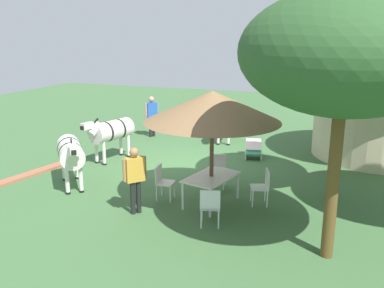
{
  "coord_description": "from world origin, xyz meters",
  "views": [
    {
      "loc": [
        11.99,
        4.85,
        4.16
      ],
      "look_at": [
        0.96,
        0.64,
        1.0
      ],
      "focal_mm": 38.74,
      "sensor_mm": 36.0,
      "label": 1
    }
  ],
  "objects_px": {
    "standing_watcher": "(152,113)",
    "guest_beside_umbrella": "(135,174)",
    "shade_umbrella": "(212,106)",
    "patio_chair_west_end": "(210,205)",
    "patio_chair_near_hut": "(263,185)",
    "acacia_tree_far_lawn": "(345,53)",
    "patio_dining_table": "(211,179)",
    "patio_chair_near_lawn": "(218,168)",
    "patio_chair_east_end": "(162,180)",
    "zebra_by_umbrella": "(111,131)",
    "zebra_nearest_camera": "(225,117)",
    "acacia_tree_behind_hut": "(347,36)",
    "striped_lounge_chair": "(253,151)",
    "zebra_toward_hut": "(71,153)"
  },
  "relations": [
    {
      "from": "shade_umbrella",
      "to": "zebra_toward_hut",
      "type": "relative_size",
      "value": 1.85
    },
    {
      "from": "patio_dining_table",
      "to": "patio_chair_west_end",
      "type": "bearing_deg",
      "value": 17.17
    },
    {
      "from": "acacia_tree_behind_hut",
      "to": "patio_chair_west_end",
      "type": "bearing_deg",
      "value": -42.35
    },
    {
      "from": "standing_watcher",
      "to": "acacia_tree_far_lawn",
      "type": "relative_size",
      "value": 0.34
    },
    {
      "from": "patio_chair_near_hut",
      "to": "zebra_by_umbrella",
      "type": "height_order",
      "value": "zebra_by_umbrella"
    },
    {
      "from": "zebra_nearest_camera",
      "to": "patio_dining_table",
      "type": "bearing_deg",
      "value": 92.24
    },
    {
      "from": "patio_chair_east_end",
      "to": "patio_chair_near_hut",
      "type": "bearing_deg",
      "value": 96.48
    },
    {
      "from": "zebra_by_umbrella",
      "to": "acacia_tree_far_lawn",
      "type": "distance_m",
      "value": 8.67
    },
    {
      "from": "shade_umbrella",
      "to": "zebra_by_umbrella",
      "type": "height_order",
      "value": "shade_umbrella"
    },
    {
      "from": "striped_lounge_chair",
      "to": "zebra_toward_hut",
      "type": "distance_m",
      "value": 6.18
    },
    {
      "from": "patio_dining_table",
      "to": "patio_chair_near_lawn",
      "type": "bearing_deg",
      "value": -170.25
    },
    {
      "from": "patio_dining_table",
      "to": "patio_chair_near_hut",
      "type": "bearing_deg",
      "value": 109.51
    },
    {
      "from": "acacia_tree_behind_hut",
      "to": "zebra_by_umbrella",
      "type": "bearing_deg",
      "value": -96.85
    },
    {
      "from": "zebra_by_umbrella",
      "to": "zebra_toward_hut",
      "type": "relative_size",
      "value": 1.2
    },
    {
      "from": "guest_beside_umbrella",
      "to": "zebra_nearest_camera",
      "type": "bearing_deg",
      "value": -139.69
    },
    {
      "from": "patio_chair_east_end",
      "to": "zebra_nearest_camera",
      "type": "height_order",
      "value": "zebra_nearest_camera"
    },
    {
      "from": "patio_chair_east_end",
      "to": "zebra_by_umbrella",
      "type": "height_order",
      "value": "zebra_by_umbrella"
    },
    {
      "from": "patio_chair_near_lawn",
      "to": "patio_chair_east_end",
      "type": "xyz_separation_m",
      "value": [
        1.41,
        -1.06,
        0.0
      ]
    },
    {
      "from": "patio_chair_near_lawn",
      "to": "guest_beside_umbrella",
      "type": "distance_m",
      "value": 2.79
    },
    {
      "from": "striped_lounge_chair",
      "to": "zebra_by_umbrella",
      "type": "relative_size",
      "value": 0.43
    },
    {
      "from": "standing_watcher",
      "to": "striped_lounge_chair",
      "type": "relative_size",
      "value": 1.81
    },
    {
      "from": "acacia_tree_far_lawn",
      "to": "zebra_nearest_camera",
      "type": "bearing_deg",
      "value": -150.72
    },
    {
      "from": "striped_lounge_chair",
      "to": "guest_beside_umbrella",
      "type": "bearing_deg",
      "value": 60.11
    },
    {
      "from": "patio_chair_east_end",
      "to": "zebra_toward_hut",
      "type": "xyz_separation_m",
      "value": [
        0.09,
        -2.72,
        0.47
      ]
    },
    {
      "from": "patio_dining_table",
      "to": "striped_lounge_chair",
      "type": "distance_m",
      "value": 4.35
    },
    {
      "from": "zebra_nearest_camera",
      "to": "acacia_tree_behind_hut",
      "type": "xyz_separation_m",
      "value": [
        4.68,
        4.31,
        3.12
      ]
    },
    {
      "from": "patio_chair_near_hut",
      "to": "acacia_tree_far_lawn",
      "type": "xyz_separation_m",
      "value": [
        2.04,
        1.67,
        3.31
      ]
    },
    {
      "from": "guest_beside_umbrella",
      "to": "acacia_tree_far_lawn",
      "type": "xyz_separation_m",
      "value": [
        0.44,
        4.38,
        2.86
      ]
    },
    {
      "from": "patio_chair_east_end",
      "to": "striped_lounge_chair",
      "type": "relative_size",
      "value": 0.97
    },
    {
      "from": "standing_watcher",
      "to": "zebra_toward_hut",
      "type": "height_order",
      "value": "standing_watcher"
    },
    {
      "from": "striped_lounge_chair",
      "to": "standing_watcher",
      "type": "bearing_deg",
      "value": -31.72
    },
    {
      "from": "patio_dining_table",
      "to": "acacia_tree_far_lawn",
      "type": "bearing_deg",
      "value": 60.78
    },
    {
      "from": "acacia_tree_behind_hut",
      "to": "acacia_tree_far_lawn",
      "type": "distance_m",
      "value": 3.09
    },
    {
      "from": "patio_chair_near_lawn",
      "to": "patio_dining_table",
      "type": "bearing_deg",
      "value": 90.0
    },
    {
      "from": "zebra_nearest_camera",
      "to": "zebra_by_umbrella",
      "type": "bearing_deg",
      "value": 42.24
    },
    {
      "from": "patio_chair_east_end",
      "to": "zebra_by_umbrella",
      "type": "distance_m",
      "value": 3.95
    },
    {
      "from": "patio_dining_table",
      "to": "guest_beside_umbrella",
      "type": "distance_m",
      "value": 1.93
    },
    {
      "from": "patio_dining_table",
      "to": "zebra_by_umbrella",
      "type": "relative_size",
      "value": 0.78
    },
    {
      "from": "patio_chair_near_lawn",
      "to": "zebra_by_umbrella",
      "type": "distance_m",
      "value": 4.25
    },
    {
      "from": "patio_chair_near_hut",
      "to": "patio_chair_near_lawn",
      "type": "bearing_deg",
      "value": 40.12
    },
    {
      "from": "guest_beside_umbrella",
      "to": "patio_chair_near_lawn",
      "type": "bearing_deg",
      "value": -167.23
    },
    {
      "from": "patio_chair_east_end",
      "to": "striped_lounge_chair",
      "type": "xyz_separation_m",
      "value": [
        -4.47,
        1.38,
        -0.27
      ]
    },
    {
      "from": "patio_chair_near_hut",
      "to": "acacia_tree_far_lawn",
      "type": "distance_m",
      "value": 4.23
    },
    {
      "from": "striped_lounge_chair",
      "to": "patio_chair_near_lawn",
      "type": "bearing_deg",
      "value": 70.36
    },
    {
      "from": "standing_watcher",
      "to": "guest_beside_umbrella",
      "type": "bearing_deg",
      "value": 59.25
    },
    {
      "from": "shade_umbrella",
      "to": "patio_chair_west_end",
      "type": "relative_size",
      "value": 3.67
    },
    {
      "from": "shade_umbrella",
      "to": "acacia_tree_behind_hut",
      "type": "bearing_deg",
      "value": 117.42
    },
    {
      "from": "shade_umbrella",
      "to": "patio_dining_table",
      "type": "distance_m",
      "value": 1.83
    },
    {
      "from": "patio_chair_east_end",
      "to": "zebra_by_umbrella",
      "type": "bearing_deg",
      "value": -135.83
    },
    {
      "from": "patio_chair_near_hut",
      "to": "acacia_tree_far_lawn",
      "type": "height_order",
      "value": "acacia_tree_far_lawn"
    }
  ]
}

